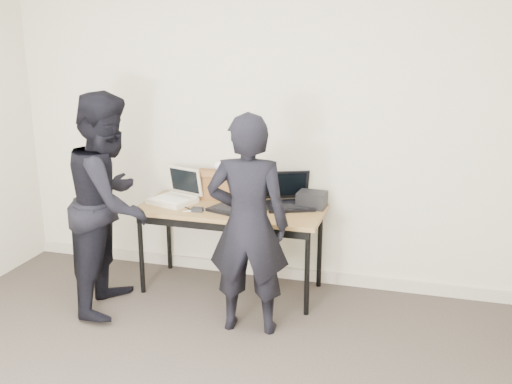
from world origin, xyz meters
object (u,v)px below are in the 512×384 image
at_px(laptop_right, 289,198).
at_px(person_typist, 248,225).
at_px(laptop_center, 238,202).
at_px(leather_satchel, 219,184).
at_px(desk, 231,215).
at_px(laptop_beige, 176,196).
at_px(equipment_box, 312,200).
at_px(person_observer, 110,203).

height_order(laptop_right, person_typist, person_typist).
bearing_deg(laptop_center, leather_satchel, 155.40).
height_order(desk, laptop_beige, laptop_beige).
bearing_deg(laptop_center, person_typist, -46.20).
distance_m(laptop_right, person_typist, 0.77).
distance_m(desk, laptop_center, 0.14).
distance_m(equipment_box, person_typist, 0.83).
bearing_deg(person_typist, person_observer, -11.58).
distance_m(leather_satchel, person_observer, 0.95).
xyz_separation_m(desk, leather_satchel, (-0.18, 0.23, 0.19)).
height_order(laptop_beige, leather_satchel, laptop_beige).
xyz_separation_m(laptop_center, laptop_right, (0.37, 0.20, 0.00)).
xyz_separation_m(laptop_beige, leather_satchel, (0.31, 0.19, 0.07)).
relative_size(desk, laptop_right, 3.16).
xyz_separation_m(desk, laptop_beige, (-0.49, 0.04, 0.11)).
relative_size(laptop_right, equipment_box, 2.14).
bearing_deg(laptop_center, desk, -171.50).
bearing_deg(equipment_box, desk, -163.06).
relative_size(desk, person_typist, 0.95).
relative_size(laptop_center, leather_satchel, 1.21).
xyz_separation_m(desk, laptop_center, (0.07, -0.01, 0.12)).
distance_m(laptop_right, equipment_box, 0.19).
xyz_separation_m(desk, person_observer, (-0.80, -0.49, 0.18)).
distance_m(laptop_center, leather_satchel, 0.35).
xyz_separation_m(laptop_center, leather_satchel, (-0.25, 0.24, 0.07)).
relative_size(laptop_right, leather_satchel, 1.28).
bearing_deg(laptop_center, person_observer, -131.49).
bearing_deg(desk, person_typist, -60.38).
bearing_deg(laptop_beige, desk, 14.42).
xyz_separation_m(laptop_center, equipment_box, (0.56, 0.21, 0.00)).
bearing_deg(laptop_beige, person_observer, -101.47).
height_order(leather_satchel, person_observer, person_observer).
height_order(laptop_center, person_typist, person_typist).
xyz_separation_m(laptop_right, person_observer, (-1.24, -0.67, 0.06)).
bearing_deg(person_observer, equipment_box, -74.11).
height_order(desk, leather_satchel, leather_satchel).
bearing_deg(laptop_right, desk, -179.07).
relative_size(laptop_beige, laptop_center, 0.95).
relative_size(desk, person_observer, 0.90).
height_order(person_typist, person_observer, person_observer).
distance_m(desk, person_typist, 0.67).
bearing_deg(desk, equipment_box, 17.71).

